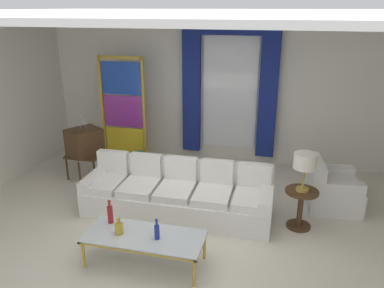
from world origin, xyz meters
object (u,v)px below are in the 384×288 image
object	(u,v)px
bottle_blue_decanter	(110,213)
peacock_figurine	(138,163)
vintage_tv	(84,143)
bottle_crystal_tall	(157,231)
stained_glass_divider	(123,113)
armchair_white	(329,190)
coffee_table	(144,238)
round_side_table	(300,205)
bottle_amber_squat	(119,228)
table_lamp_brass	(305,163)
couch_white_long	(178,194)

from	to	relation	value
bottle_blue_decanter	peacock_figurine	distance (m)	2.54
bottle_blue_decanter	vintage_tv	distance (m)	2.42
bottle_crystal_tall	stained_glass_divider	world-z (taller)	stained_glass_divider
vintage_tv	armchair_white	distance (m)	4.35
coffee_table	stained_glass_divider	size ratio (longest dim) A/B	0.68
coffee_table	round_side_table	size ratio (longest dim) A/B	2.51
bottle_crystal_tall	vintage_tv	distance (m)	3.04
armchair_white	round_side_table	world-z (taller)	armchair_white
bottle_blue_decanter	vintage_tv	bearing A→B (deg)	126.26
bottle_blue_decanter	round_side_table	world-z (taller)	bottle_blue_decanter
bottle_amber_squat	table_lamp_brass	bearing A→B (deg)	32.30
couch_white_long	table_lamp_brass	distance (m)	1.99
stained_glass_divider	round_side_table	xyz separation A→B (m)	(3.50, -1.73, -0.70)
vintage_tv	armchair_white	world-z (taller)	vintage_tv
bottle_amber_squat	round_side_table	size ratio (longest dim) A/B	0.39
couch_white_long	round_side_table	distance (m)	1.86
coffee_table	stained_glass_divider	xyz separation A→B (m)	(-1.60, 3.10, 0.68)
bottle_crystal_tall	vintage_tv	world-z (taller)	vintage_tv
bottle_blue_decanter	table_lamp_brass	bearing A→B (deg)	26.07
bottle_crystal_tall	peacock_figurine	bearing A→B (deg)	116.36
bottle_amber_squat	vintage_tv	size ratio (longest dim) A/B	0.17
armchair_white	round_side_table	xyz separation A→B (m)	(-0.47, -0.77, 0.07)
vintage_tv	round_side_table	bearing A→B (deg)	-10.98
round_side_table	bottle_blue_decanter	bearing A→B (deg)	-153.93
couch_white_long	round_side_table	size ratio (longest dim) A/B	4.92
bottle_blue_decanter	peacock_figurine	world-z (taller)	bottle_blue_decanter
coffee_table	bottle_blue_decanter	distance (m)	0.59
bottle_amber_squat	table_lamp_brass	size ratio (longest dim) A/B	0.41
bottle_blue_decanter	armchair_white	world-z (taller)	armchair_white
armchair_white	bottle_blue_decanter	bearing A→B (deg)	-146.00
round_side_table	table_lamp_brass	size ratio (longest dim) A/B	1.04
bottle_amber_squat	table_lamp_brass	distance (m)	2.68
peacock_figurine	bottle_amber_squat	bearing A→B (deg)	-72.92
coffee_table	bottle_crystal_tall	size ratio (longest dim) A/B	5.37
bottle_crystal_tall	table_lamp_brass	world-z (taller)	table_lamp_brass
coffee_table	peacock_figurine	world-z (taller)	peacock_figurine
vintage_tv	peacock_figurine	bearing A→B (deg)	31.41
armchair_white	table_lamp_brass	bearing A→B (deg)	-121.38
couch_white_long	peacock_figurine	bearing A→B (deg)	133.52
coffee_table	round_side_table	xyz separation A→B (m)	(1.90, 1.37, -0.02)
bottle_blue_decanter	bottle_crystal_tall	world-z (taller)	bottle_blue_decanter
peacock_figurine	table_lamp_brass	world-z (taller)	table_lamp_brass
bottle_amber_squat	peacock_figurine	distance (m)	2.79
bottle_blue_decanter	bottle_amber_squat	size ratio (longest dim) A/B	1.43
coffee_table	table_lamp_brass	distance (m)	2.43
armchair_white	peacock_figurine	distance (m)	3.54
table_lamp_brass	peacock_figurine	bearing A→B (deg)	157.59
stained_glass_divider	vintage_tv	bearing A→B (deg)	-110.38
peacock_figurine	bottle_crystal_tall	bearing A→B (deg)	-63.64
bottle_crystal_tall	armchair_white	bearing A→B (deg)	44.69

